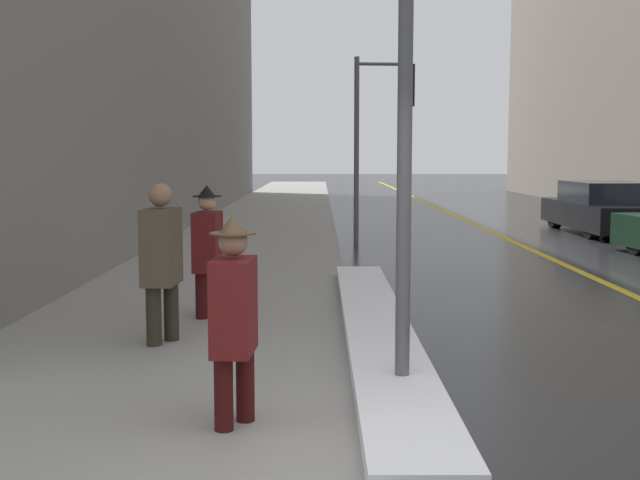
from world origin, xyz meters
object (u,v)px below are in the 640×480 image
object	(u,v)px
parked_car_black	(602,209)
pedestrian_in_fedora	(206,246)
lamp_post	(404,70)
pedestrian_with_shoulder_bag	(161,256)
traffic_light_near	(385,110)
pedestrian_nearside	(233,313)

from	to	relation	value
parked_car_black	pedestrian_in_fedora	bearing A→B (deg)	141.09
lamp_post	pedestrian_in_fedora	world-z (taller)	lamp_post
pedestrian_with_shoulder_bag	pedestrian_in_fedora	xyz separation A→B (m)	(0.29, 1.34, -0.05)
lamp_post	traffic_light_near	size ratio (longest dim) A/B	1.07
lamp_post	pedestrian_in_fedora	xyz separation A→B (m)	(-2.03, 3.13, -1.76)
traffic_light_near	parked_car_black	xyz separation A→B (m)	(5.72, 2.61, -2.33)
traffic_light_near	pedestrian_nearside	distance (m)	12.33
lamp_post	traffic_light_near	distance (m)	11.20
lamp_post	pedestrian_with_shoulder_bag	xyz separation A→B (m)	(-2.32, 1.79, -1.71)
traffic_light_near	pedestrian_nearside	bearing A→B (deg)	-104.49
lamp_post	parked_car_black	size ratio (longest dim) A/B	0.91
pedestrian_nearside	parked_car_black	xyz separation A→B (m)	(7.79, 14.58, -0.22)
pedestrian_in_fedora	traffic_light_near	bearing A→B (deg)	164.80
pedestrian_with_shoulder_bag	pedestrian_in_fedora	bearing A→B (deg)	171.91
pedestrian_with_shoulder_bag	parked_car_black	world-z (taller)	pedestrian_with_shoulder_bag
pedestrian_nearside	lamp_post	bearing A→B (deg)	125.89
traffic_light_near	pedestrian_nearside	size ratio (longest dim) A/B	2.64
traffic_light_near	pedestrian_with_shoulder_bag	size ratio (longest dim) A/B	2.42
lamp_post	pedestrian_with_shoulder_bag	world-z (taller)	lamp_post
pedestrian_nearside	pedestrian_in_fedora	bearing A→B (deg)	-165.35
parked_car_black	traffic_light_near	bearing A→B (deg)	114.29
pedestrian_with_shoulder_bag	pedestrian_in_fedora	distance (m)	1.37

